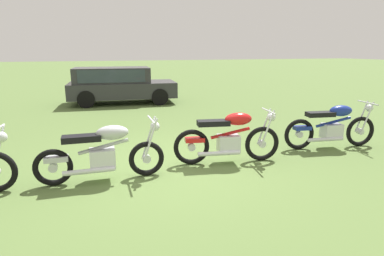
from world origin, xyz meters
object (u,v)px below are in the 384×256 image
at_px(car_charcoal, 118,83).
at_px(motorcycle_silver, 103,153).
at_px(motorcycle_red, 229,138).
at_px(motorcycle_blue, 332,126).

bearing_deg(car_charcoal, motorcycle_silver, -92.49).
xyz_separation_m(motorcycle_silver, motorcycle_red, (2.33, 0.15, 0.01)).
bearing_deg(car_charcoal, motorcycle_red, -75.85).
height_order(motorcycle_red, motorcycle_blue, same).
bearing_deg(motorcycle_red, car_charcoal, 108.38).
height_order(motorcycle_silver, motorcycle_red, same).
xyz_separation_m(motorcycle_blue, car_charcoal, (-3.78, 7.72, 0.35)).
relative_size(motorcycle_red, motorcycle_blue, 0.96).
bearing_deg(motorcycle_blue, motorcycle_silver, -167.83).
height_order(motorcycle_silver, car_charcoal, car_charcoal).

